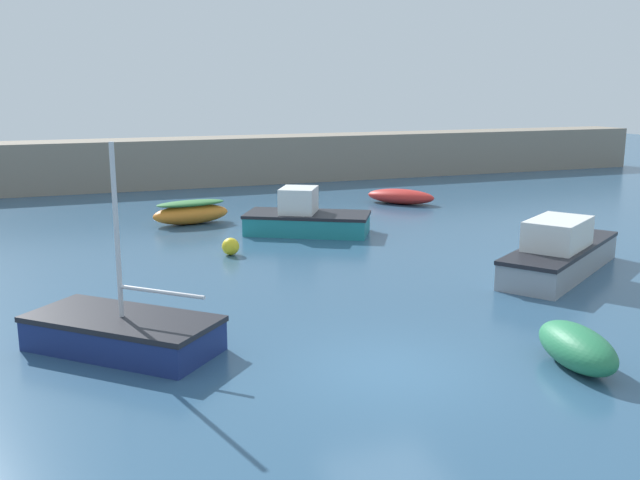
% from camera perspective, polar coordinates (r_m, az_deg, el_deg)
% --- Properties ---
extents(ground_plane, '(120.00, 120.00, 0.20)m').
position_cam_1_polar(ground_plane, '(14.88, 5.61, -10.69)').
color(ground_plane, '#2D5170').
extents(harbor_breakwater, '(64.77, 3.03, 2.72)m').
position_cam_1_polar(harbor_breakwater, '(41.99, -12.45, 6.05)').
color(harbor_breakwater, gray).
rests_on(harbor_breakwater, ground_plane).
extents(rowboat_white_midwater, '(3.31, 3.41, 0.72)m').
position_cam_1_polar(rowboat_white_midwater, '(35.26, 6.47, 3.49)').
color(rowboat_white_midwater, red).
rests_on(rowboat_white_midwater, ground_plane).
extents(fishing_dinghy_green, '(1.42, 2.52, 0.88)m').
position_cam_1_polar(fishing_dinghy_green, '(15.66, 19.85, -8.07)').
color(fishing_dinghy_green, '#287A4C').
rests_on(fishing_dinghy_green, ground_plane).
extents(motorboat_with_cabin, '(5.25, 4.32, 1.80)m').
position_cam_1_polar(motorboat_with_cabin, '(27.92, -1.17, 1.74)').
color(motorboat_with_cabin, teal).
rests_on(motorboat_with_cabin, ground_plane).
extents(rowboat_with_red_cover, '(3.40, 1.68, 0.99)m').
position_cam_1_polar(rowboat_with_red_cover, '(30.34, -10.29, 2.21)').
color(rowboat_with_red_cover, orange).
rests_on(rowboat_with_red_cover, ground_plane).
extents(sailboat_twin_hulled, '(4.37, 4.32, 4.55)m').
position_cam_1_polar(sailboat_twin_hulled, '(16.26, -15.49, -7.13)').
color(sailboat_twin_hulled, navy).
rests_on(sailboat_twin_hulled, ground_plane).
extents(motorboat_grey_hull, '(6.25, 4.91, 1.77)m').
position_cam_1_polar(motorboat_grey_hull, '(23.07, 18.64, -0.97)').
color(motorboat_grey_hull, gray).
rests_on(motorboat_grey_hull, ground_plane).
extents(mooring_buoy_yellow, '(0.60, 0.60, 0.60)m').
position_cam_1_polar(mooring_buoy_yellow, '(24.55, -7.17, -0.52)').
color(mooring_buoy_yellow, yellow).
rests_on(mooring_buoy_yellow, ground_plane).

